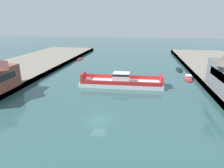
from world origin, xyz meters
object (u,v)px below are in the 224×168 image
(chain_ferry, at_px, (121,82))
(moored_boat_near_right, at_px, (80,59))
(moored_boat_mid_left, at_px, (188,78))
(moored_boat_near_left, at_px, (179,69))

(chain_ferry, height_order, moored_boat_near_right, chain_ferry)
(moored_boat_near_right, xyz_separation_m, moored_boat_mid_left, (44.29, -26.54, 0.19))
(moored_boat_near_left, relative_size, moored_boat_near_right, 1.07)
(moored_boat_near_left, distance_m, moored_boat_near_right, 45.91)
(moored_boat_near_right, relative_size, moored_boat_mid_left, 0.87)
(moored_boat_near_right, bearing_deg, moored_boat_mid_left, -30.93)
(chain_ferry, relative_size, moored_boat_mid_left, 2.78)
(chain_ferry, relative_size, moored_boat_near_left, 2.97)
(chain_ferry, bearing_deg, moored_boat_near_left, 48.12)
(chain_ferry, bearing_deg, moored_boat_near_right, 123.43)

